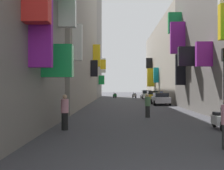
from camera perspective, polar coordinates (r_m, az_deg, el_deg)
name	(u,v)px	position (r m, az deg, el deg)	size (l,w,h in m)	color
ground_plane	(130,105)	(33.97, 3.66, -3.92)	(140.00, 140.00, 0.00)	#38383D
building_left_mid_b	(64,30)	(35.61, -9.58, 10.76)	(7.02, 27.48, 17.95)	gray
building_left_mid_c	(84,42)	(57.04, -5.55, 8.63)	(7.15, 15.76, 22.00)	slate
building_right_mid_b	(174,63)	(49.12, 12.25, 4.34)	(7.24, 31.71, 12.21)	#B2A899
parked_car_silver	(161,98)	(33.67, 9.68, -2.67)	(1.91, 4.00, 1.41)	#B7B7BC
parked_car_yellow	(152,95)	(44.10, 8.06, -2.06)	(1.85, 4.39, 1.50)	gold
parked_car_white	(146,94)	(51.45, 6.89, -1.81)	(1.86, 4.41, 1.48)	white
scooter_green	(115,95)	(53.15, 0.56, -2.10)	(0.74, 1.84, 1.13)	#287F3D
scooter_silver	(134,95)	(53.09, 4.48, -2.10)	(0.77, 1.89, 1.13)	#ADADB2
scooter_white	(218,120)	(15.44, 20.43, -6.58)	(0.50, 1.85, 1.13)	silver
pedestrian_crossing	(65,112)	(14.34, -9.42, -5.39)	(0.45, 0.45, 1.76)	black
pedestrian_near_left	(148,106)	(19.97, 7.14, -4.13)	(0.41, 0.41, 1.65)	black
pedestrian_near_right	(162,96)	(38.42, 9.88, -2.23)	(0.44, 0.44, 1.69)	black
traffic_light_near_corner	(224,73)	(17.65, 21.53, 2.34)	(0.26, 0.34, 4.36)	#2D2D2D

